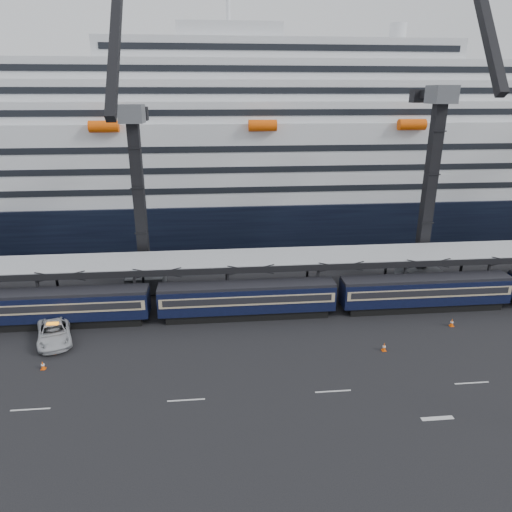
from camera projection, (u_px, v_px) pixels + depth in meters
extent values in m
plane|color=black|center=(343.00, 363.00, 41.45)|extent=(260.00, 260.00, 0.00)
cube|color=beige|center=(30.00, 409.00, 35.37)|extent=(3.00, 0.15, 0.02)
cube|color=beige|center=(186.00, 400.00, 36.45)|extent=(3.00, 0.15, 0.02)
cube|color=beige|center=(333.00, 391.00, 37.52)|extent=(3.00, 0.15, 0.02)
cube|color=beige|center=(472.00, 383.00, 38.60)|extent=(3.00, 0.15, 0.02)
cube|color=beige|center=(437.00, 418.00, 34.40)|extent=(2.50, 0.40, 0.02)
cube|color=black|center=(59.00, 321.00, 48.16)|extent=(17.48, 2.40, 0.90)
cube|color=black|center=(56.00, 306.00, 47.55)|extent=(19.00, 2.80, 2.70)
cube|color=tan|center=(56.00, 303.00, 47.45)|extent=(18.62, 2.92, 1.05)
cube|color=black|center=(56.00, 303.00, 47.43)|extent=(17.86, 2.98, 0.70)
cube|color=black|center=(54.00, 292.00, 47.05)|extent=(19.00, 2.50, 0.35)
cube|color=black|center=(247.00, 313.00, 49.96)|extent=(17.48, 2.40, 0.90)
cube|color=black|center=(247.00, 298.00, 49.35)|extent=(19.00, 2.80, 2.70)
cube|color=tan|center=(247.00, 295.00, 49.25)|extent=(18.62, 2.92, 1.05)
cube|color=black|center=(247.00, 295.00, 49.23)|extent=(17.86, 2.98, 0.70)
cube|color=black|center=(247.00, 285.00, 48.84)|extent=(19.00, 2.50, 0.35)
cube|color=black|center=(423.00, 305.00, 51.75)|extent=(17.48, 2.40, 0.90)
cube|color=black|center=(425.00, 291.00, 51.15)|extent=(19.00, 2.80, 2.70)
cube|color=tan|center=(425.00, 288.00, 51.04)|extent=(18.62, 2.92, 1.05)
cube|color=black|center=(425.00, 288.00, 51.03)|extent=(17.86, 2.98, 0.70)
cube|color=black|center=(426.00, 278.00, 50.64)|extent=(19.00, 2.50, 0.35)
cube|color=#9FA2A7|center=(313.00, 256.00, 52.75)|extent=(130.00, 6.00, 0.25)
cube|color=black|center=(319.00, 267.00, 50.04)|extent=(130.00, 0.25, 0.70)
cube|color=black|center=(308.00, 250.00, 55.67)|extent=(130.00, 0.25, 0.70)
cube|color=black|center=(40.00, 298.00, 48.34)|extent=(0.25, 0.25, 5.40)
cube|color=black|center=(56.00, 278.00, 53.59)|extent=(0.25, 0.25, 5.40)
cube|color=black|center=(136.00, 294.00, 49.24)|extent=(0.25, 0.25, 5.40)
cube|color=black|center=(143.00, 274.00, 54.49)|extent=(0.25, 0.25, 5.40)
cube|color=black|center=(228.00, 290.00, 50.14)|extent=(0.25, 0.25, 5.40)
cube|color=black|center=(226.00, 272.00, 55.39)|extent=(0.25, 0.25, 5.40)
cube|color=black|center=(317.00, 287.00, 51.04)|extent=(0.25, 0.25, 5.40)
cube|color=black|center=(307.00, 269.00, 56.29)|extent=(0.25, 0.25, 5.40)
cube|color=black|center=(404.00, 283.00, 51.94)|extent=(0.25, 0.25, 5.40)
cube|color=black|center=(386.00, 266.00, 57.19)|extent=(0.25, 0.25, 5.40)
cube|color=black|center=(487.00, 280.00, 52.84)|extent=(0.25, 0.25, 5.40)
cube|color=black|center=(462.00, 263.00, 58.09)|extent=(0.25, 0.25, 5.40)
cube|color=black|center=(276.00, 207.00, 83.38)|extent=(200.00, 28.00, 7.00)
cube|color=silver|center=(276.00, 154.00, 80.18)|extent=(190.00, 26.88, 12.00)
cube|color=silver|center=(277.00, 110.00, 77.65)|extent=(160.00, 24.64, 3.00)
cube|color=black|center=(289.00, 112.00, 66.06)|extent=(153.60, 0.12, 0.90)
cube|color=silver|center=(277.00, 91.00, 76.64)|extent=(124.00, 21.84, 3.00)
cube|color=black|center=(288.00, 91.00, 66.36)|extent=(119.04, 0.12, 0.90)
cube|color=silver|center=(278.00, 72.00, 75.63)|extent=(90.00, 19.04, 3.00)
cube|color=black|center=(287.00, 69.00, 66.66)|extent=(86.40, 0.12, 0.90)
cube|color=silver|center=(278.00, 52.00, 74.61)|extent=(56.00, 16.24, 3.00)
cube|color=black|center=(286.00, 47.00, 66.96)|extent=(53.76, 0.12, 0.90)
cube|color=silver|center=(229.00, 34.00, 73.05)|extent=(16.00, 12.00, 2.50)
cylinder|color=silver|center=(398.00, 33.00, 75.40)|extent=(2.80, 2.80, 3.00)
cylinder|color=#F85407|center=(104.00, 127.00, 62.73)|extent=(4.00, 1.60, 1.60)
cylinder|color=#F85407|center=(263.00, 126.00, 64.71)|extent=(4.00, 1.60, 1.60)
cylinder|color=#F85407|center=(412.00, 125.00, 66.68)|extent=(4.00, 1.60, 1.60)
cube|color=#4A4C52|center=(146.00, 281.00, 57.13)|extent=(4.50, 4.50, 2.00)
cube|color=black|center=(140.00, 202.00, 53.75)|extent=(1.30, 1.30, 18.00)
cube|color=#4A4C52|center=(132.00, 114.00, 50.38)|extent=(2.60, 3.20, 2.00)
cube|color=black|center=(115.00, 39.00, 42.64)|extent=(0.90, 12.26, 14.37)
cube|color=black|center=(135.00, 113.00, 52.74)|extent=(0.90, 5.04, 0.90)
cube|color=black|center=(139.00, 114.00, 55.17)|extent=(2.20, 1.60, 1.60)
cube|color=#4A4C52|center=(418.00, 274.00, 59.33)|extent=(4.50, 4.50, 2.00)
cube|color=black|center=(429.00, 190.00, 55.62)|extent=(1.30, 1.30, 20.00)
cube|color=#4A4C52|center=(442.00, 94.00, 51.91)|extent=(2.60, 3.20, 2.00)
cube|color=black|center=(482.00, 4.00, 43.78)|extent=(0.90, 12.21, 16.90)
cube|color=black|center=(430.00, 94.00, 54.54)|extent=(0.90, 5.60, 0.90)
cube|color=black|center=(420.00, 96.00, 57.23)|extent=(2.20, 1.60, 1.60)
imported|color=#B4B7BC|center=(54.00, 332.00, 44.91)|extent=(4.91, 7.20, 1.83)
cube|color=#F85407|center=(43.00, 369.00, 40.55)|extent=(0.41, 0.41, 0.04)
cone|color=#F85407|center=(43.00, 365.00, 40.41)|extent=(0.34, 0.34, 0.77)
cylinder|color=white|center=(43.00, 365.00, 40.41)|extent=(0.29, 0.29, 0.13)
cube|color=#F85407|center=(55.00, 353.00, 42.95)|extent=(0.38, 0.38, 0.04)
cone|color=#F85407|center=(54.00, 350.00, 42.82)|extent=(0.32, 0.32, 0.73)
cylinder|color=white|center=(54.00, 350.00, 42.82)|extent=(0.27, 0.27, 0.12)
cube|color=#F85407|center=(384.00, 350.00, 43.45)|extent=(0.42, 0.42, 0.04)
cone|color=#F85407|center=(384.00, 347.00, 43.31)|extent=(0.35, 0.35, 0.79)
cylinder|color=white|center=(384.00, 347.00, 43.31)|extent=(0.30, 0.30, 0.13)
cube|color=#F85407|center=(451.00, 326.00, 48.03)|extent=(0.43, 0.43, 0.05)
cone|color=#F85407|center=(452.00, 322.00, 47.89)|extent=(0.37, 0.37, 0.82)
cylinder|color=white|center=(452.00, 322.00, 47.89)|extent=(0.31, 0.31, 0.14)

